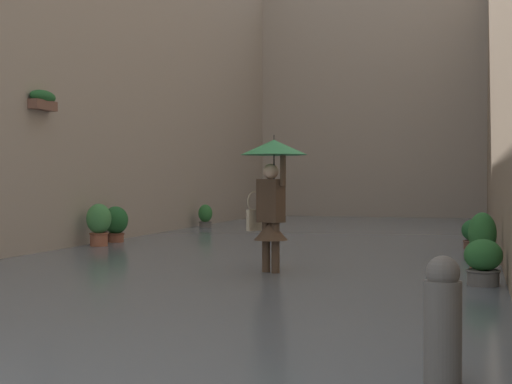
{
  "coord_description": "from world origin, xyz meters",
  "views": [
    {
      "loc": [
        -3.7,
        2.01,
        1.46
      ],
      "look_at": [
        -0.33,
        -9.37,
        1.27
      ],
      "focal_mm": 52.14,
      "sensor_mm": 36.0,
      "label": 1
    }
  ],
  "objects_px": {
    "person_wading": "(272,180)",
    "potted_plant_far_right": "(205,217)",
    "potted_plant_far_left": "(483,264)",
    "potted_plant_near_right": "(116,224)",
    "mooring_bollard": "(443,328)",
    "potted_plant_mid_left": "(474,236)",
    "potted_plant_near_left": "(482,243)",
    "potted_plant_mid_right": "(99,224)"
  },
  "relations": [
    {
      "from": "potted_plant_far_left",
      "to": "potted_plant_near_right",
      "type": "height_order",
      "value": "potted_plant_near_right"
    },
    {
      "from": "person_wading",
      "to": "potted_plant_mid_left",
      "type": "height_order",
      "value": "person_wading"
    },
    {
      "from": "person_wading",
      "to": "potted_plant_far_left",
      "type": "distance_m",
      "value": 3.18
    },
    {
      "from": "potted_plant_near_right",
      "to": "potted_plant_mid_left",
      "type": "xyz_separation_m",
      "value": [
        -7.51,
        -0.53,
        -0.14
      ]
    },
    {
      "from": "potted_plant_mid_left",
      "to": "potted_plant_near_left",
      "type": "xyz_separation_m",
      "value": [
        -0.12,
        3.42,
        0.14
      ]
    },
    {
      "from": "potted_plant_far_left",
      "to": "potted_plant_near_right",
      "type": "distance_m",
      "value": 8.97
    },
    {
      "from": "potted_plant_mid_left",
      "to": "mooring_bollard",
      "type": "height_order",
      "value": "mooring_bollard"
    },
    {
      "from": "potted_plant_near_right",
      "to": "potted_plant_mid_right",
      "type": "height_order",
      "value": "potted_plant_mid_right"
    },
    {
      "from": "potted_plant_far_right",
      "to": "potted_plant_far_left",
      "type": "bearing_deg",
      "value": 126.96
    },
    {
      "from": "potted_plant_far_left",
      "to": "potted_plant_mid_right",
      "type": "xyz_separation_m",
      "value": [
        7.5,
        -3.72,
        0.17
      ]
    },
    {
      "from": "potted_plant_near_left",
      "to": "potted_plant_mid_right",
      "type": "distance_m",
      "value": 7.74
    },
    {
      "from": "potted_plant_near_right",
      "to": "mooring_bollard",
      "type": "distance_m",
      "value": 12.06
    },
    {
      "from": "potted_plant_far_right",
      "to": "potted_plant_near_right",
      "type": "bearing_deg",
      "value": 88.53
    },
    {
      "from": "potted_plant_far_left",
      "to": "potted_plant_far_right",
      "type": "distance_m",
      "value": 12.46
    },
    {
      "from": "potted_plant_far_right",
      "to": "potted_plant_mid_right",
      "type": "xyz_separation_m",
      "value": [
        0.01,
        6.24,
        0.15
      ]
    },
    {
      "from": "potted_plant_mid_left",
      "to": "potted_plant_far_right",
      "type": "height_order",
      "value": "potted_plant_far_right"
    },
    {
      "from": "person_wading",
      "to": "potted_plant_near_right",
      "type": "xyz_separation_m",
      "value": [
        4.68,
        -4.2,
        -0.96
      ]
    },
    {
      "from": "potted_plant_near_right",
      "to": "mooring_bollard",
      "type": "xyz_separation_m",
      "value": [
        -7.32,
        9.58,
        -0.03
      ]
    },
    {
      "from": "person_wading",
      "to": "potted_plant_mid_left",
      "type": "bearing_deg",
      "value": -120.86
    },
    {
      "from": "potted_plant_near_left",
      "to": "potted_plant_far_right",
      "type": "bearing_deg",
      "value": -47.35
    },
    {
      "from": "potted_plant_mid_right",
      "to": "potted_plant_near_left",
      "type": "bearing_deg",
      "value": 165.79
    },
    {
      "from": "mooring_bollard",
      "to": "potted_plant_far_right",
      "type": "bearing_deg",
      "value": -64.14
    },
    {
      "from": "person_wading",
      "to": "potted_plant_far_right",
      "type": "xyz_separation_m",
      "value": [
        4.55,
        -9.45,
        -1.06
      ]
    },
    {
      "from": "person_wading",
      "to": "potted_plant_mid_right",
      "type": "distance_m",
      "value": 5.65
    },
    {
      "from": "potted_plant_near_right",
      "to": "potted_plant_far_right",
      "type": "bearing_deg",
      "value": -91.47
    },
    {
      "from": "person_wading",
      "to": "potted_plant_near_right",
      "type": "height_order",
      "value": "person_wading"
    },
    {
      "from": "potted_plant_far_right",
      "to": "potted_plant_near_left",
      "type": "bearing_deg",
      "value": 132.65
    },
    {
      "from": "potted_plant_near_right",
      "to": "potted_plant_mid_right",
      "type": "distance_m",
      "value": 1.0
    },
    {
      "from": "potted_plant_far_right",
      "to": "potted_plant_near_left",
      "type": "relative_size",
      "value": 0.79
    },
    {
      "from": "person_wading",
      "to": "mooring_bollard",
      "type": "distance_m",
      "value": 6.07
    },
    {
      "from": "potted_plant_near_right",
      "to": "mooring_bollard",
      "type": "bearing_deg",
      "value": 127.39
    },
    {
      "from": "person_wading",
      "to": "mooring_bollard",
      "type": "height_order",
      "value": "person_wading"
    },
    {
      "from": "mooring_bollard",
      "to": "potted_plant_mid_right",
      "type": "bearing_deg",
      "value": -50.05
    },
    {
      "from": "potted_plant_far_right",
      "to": "potted_plant_mid_left",
      "type": "bearing_deg",
      "value": 147.4
    },
    {
      "from": "potted_plant_far_left",
      "to": "potted_plant_near_right",
      "type": "relative_size",
      "value": 0.79
    },
    {
      "from": "person_wading",
      "to": "potted_plant_far_left",
      "type": "relative_size",
      "value": 3.01
    },
    {
      "from": "potted_plant_far_right",
      "to": "person_wading",
      "type": "bearing_deg",
      "value": 115.71
    },
    {
      "from": "person_wading",
      "to": "potted_plant_near_left",
      "type": "height_order",
      "value": "person_wading"
    },
    {
      "from": "potted_plant_mid_left",
      "to": "potted_plant_mid_right",
      "type": "relative_size",
      "value": 0.71
    },
    {
      "from": "potted_plant_far_left",
      "to": "potted_plant_mid_left",
      "type": "height_order",
      "value": "potted_plant_far_left"
    },
    {
      "from": "potted_plant_far_left",
      "to": "potted_plant_far_right",
      "type": "relative_size",
      "value": 0.92
    },
    {
      "from": "potted_plant_near_right",
      "to": "potted_plant_near_left",
      "type": "xyz_separation_m",
      "value": [
        -7.63,
        2.89,
        0.0
      ]
    }
  ]
}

